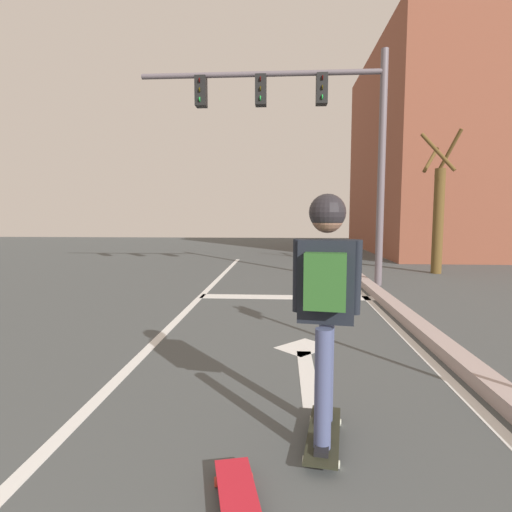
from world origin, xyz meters
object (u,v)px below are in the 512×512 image
Objects in this scene: roadside_tree at (438,213)px; skater at (326,286)px; spare_skateboard at (240,505)px; traffic_signal_mast at (308,118)px; skateboard at (324,434)px.

skater is at bearing -114.33° from roadside_tree.
skater is at bearing 54.63° from spare_skateboard.
roadside_tree is at bearing 65.67° from skater.
skateboard is at bearing -92.11° from traffic_signal_mast.
roadside_tree is at bearing 29.01° from traffic_signal_mast.
skater is 0.30× the size of traffic_signal_mast.
skateboard is 0.15× the size of traffic_signal_mast.
skater is at bearing -92.13° from traffic_signal_mast.
spare_skateboard is 0.21× the size of roadside_tree.
skater is 7.05m from traffic_signal_mast.
traffic_signal_mast is 1.41× the size of roadside_tree.
traffic_signal_mast reaches higher than skater.
skateboard is 0.49× the size of skater.
traffic_signal_mast is at bearing 84.12° from spare_skateboard.
spare_skateboard is at bearing -115.26° from roadside_tree.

